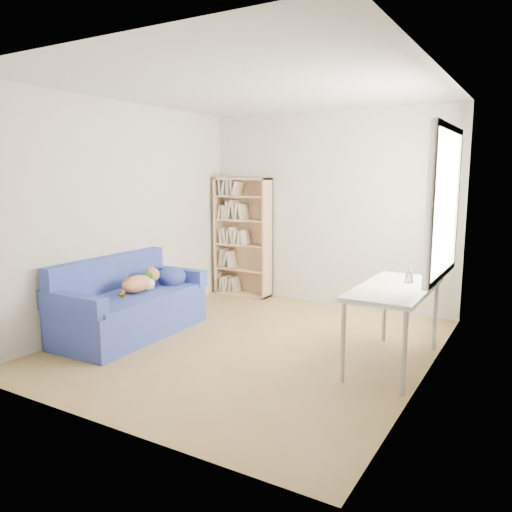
{
  "coord_description": "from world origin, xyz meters",
  "views": [
    {
      "loc": [
        2.58,
        -4.31,
        1.76
      ],
      "look_at": [
        -0.24,
        0.51,
        0.85
      ],
      "focal_mm": 35.0,
      "sensor_mm": 36.0,
      "label": 1
    }
  ],
  "objects_px": {
    "bookshelf": "(243,242)",
    "pen_cup": "(409,277)",
    "sofa": "(131,305)",
    "desk": "(395,293)"
  },
  "relations": [
    {
      "from": "sofa",
      "to": "pen_cup",
      "type": "xyz_separation_m",
      "value": [
        2.85,
        0.77,
        0.48
      ]
    },
    {
      "from": "bookshelf",
      "to": "pen_cup",
      "type": "bearing_deg",
      "value": -27.61
    },
    {
      "from": "desk",
      "to": "pen_cup",
      "type": "xyz_separation_m",
      "value": [
        0.07,
        0.23,
        0.12
      ]
    },
    {
      "from": "bookshelf",
      "to": "pen_cup",
      "type": "height_order",
      "value": "bookshelf"
    },
    {
      "from": "desk",
      "to": "pen_cup",
      "type": "distance_m",
      "value": 0.27
    },
    {
      "from": "bookshelf",
      "to": "sofa",
      "type": "bearing_deg",
      "value": -92.69
    },
    {
      "from": "desk",
      "to": "pen_cup",
      "type": "bearing_deg",
      "value": 72.53
    },
    {
      "from": "sofa",
      "to": "pen_cup",
      "type": "relative_size",
      "value": 11.47
    },
    {
      "from": "pen_cup",
      "to": "sofa",
      "type": "bearing_deg",
      "value": -164.87
    },
    {
      "from": "sofa",
      "to": "desk",
      "type": "xyz_separation_m",
      "value": [
        2.78,
        0.54,
        0.36
      ]
    }
  ]
}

